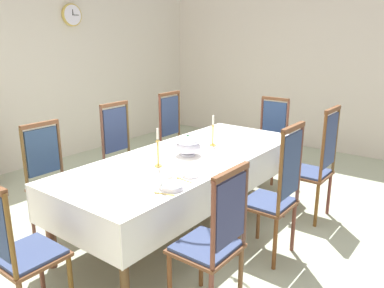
{
  "coord_description": "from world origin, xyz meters",
  "views": [
    {
      "loc": [
        -2.91,
        -2.56,
        1.94
      ],
      "look_at": [
        0.08,
        -0.26,
        0.87
      ],
      "focal_mm": 36.04,
      "sensor_mm": 36.0,
      "label": 1
    }
  ],
  "objects": [
    {
      "name": "tablecloth",
      "position": [
        0.0,
        -0.27,
        0.7
      ],
      "size": [
        2.86,
        1.14,
        0.35
      ],
      "color": "white",
      "rests_on": "dining_table"
    },
    {
      "name": "soup_tureen",
      "position": [
        -0.0,
        -0.27,
        0.88
      ],
      "size": [
        0.27,
        0.27,
        0.22
      ],
      "color": "white",
      "rests_on": "tablecloth"
    },
    {
      "name": "chair_north_b",
      "position": [
        0.01,
        0.7,
        0.61
      ],
      "size": [
        0.44,
        0.42,
        1.2
      ],
      "rotation": [
        0.0,
        0.0,
        3.14
      ],
      "color": "brown",
      "rests_on": "ground"
    },
    {
      "name": "chair_south_c",
      "position": [
        0.98,
        -1.24,
        0.62
      ],
      "size": [
        0.44,
        0.42,
        1.24
      ],
      "color": "brown",
      "rests_on": "ground"
    },
    {
      "name": "right_wall",
      "position": [
        3.7,
        0.0,
        1.6
      ],
      "size": [
        0.08,
        5.64,
        3.2
      ],
      "primitive_type": "cube",
      "color": "beige",
      "rests_on": "ground"
    },
    {
      "name": "spoon_secondary",
      "position": [
        -0.56,
        -0.64,
        0.78
      ],
      "size": [
        0.04,
        0.18,
        0.01
      ],
      "rotation": [
        0.0,
        0.0,
        -0.11
      ],
      "color": "gold",
      "rests_on": "tablecloth"
    },
    {
      "name": "candlestick_east",
      "position": [
        0.44,
        -0.27,
        0.91
      ],
      "size": [
        0.07,
        0.07,
        0.34
      ],
      "color": "gold",
      "rests_on": "tablecloth"
    },
    {
      "name": "back_wall",
      "position": [
        0.0,
        2.86,
        1.6
      ],
      "size": [
        7.32,
        0.08,
        3.2
      ],
      "primitive_type": "cube",
      "color": "beige",
      "rests_on": "ground"
    },
    {
      "name": "dining_table",
      "position": [
        0.0,
        -0.27,
        0.7
      ],
      "size": [
        2.84,
        1.12,
        0.77
      ],
      "color": "brown",
      "rests_on": "ground"
    },
    {
      "name": "chair_head_east",
      "position": [
        1.82,
        -0.27,
        0.58
      ],
      "size": [
        0.42,
        0.44,
        1.12
      ],
      "rotation": [
        0.0,
        0.0,
        1.57
      ],
      "color": "brown",
      "rests_on": "ground"
    },
    {
      "name": "candlestick_west",
      "position": [
        -0.44,
        -0.27,
        0.92
      ],
      "size": [
        0.07,
        0.07,
        0.36
      ],
      "color": "gold",
      "rests_on": "tablecloth"
    },
    {
      "name": "spoon_primary",
      "position": [
        -0.9,
        -0.7,
        0.78
      ],
      "size": [
        0.06,
        0.17,
        0.01
      ],
      "rotation": [
        0.0,
        0.0,
        0.28
      ],
      "color": "gold",
      "rests_on": "tablecloth"
    },
    {
      "name": "bowl_near_left",
      "position": [
        -0.78,
        -0.73,
        0.8
      ],
      "size": [
        0.18,
        0.18,
        0.04
      ],
      "color": "white",
      "rests_on": "tablecloth"
    },
    {
      "name": "ground",
      "position": [
        0.0,
        0.0,
        -0.02
      ],
      "size": [
        7.32,
        5.64,
        0.04
      ],
      "primitive_type": "cube",
      "color": "#A8B297"
    },
    {
      "name": "chair_south_b",
      "position": [
        0.01,
        -1.24,
        0.62
      ],
      "size": [
        0.44,
        0.42,
        1.24
      ],
      "color": "brown",
      "rests_on": "ground"
    },
    {
      "name": "chair_north_a",
      "position": [
        -0.94,
        0.69,
        0.59
      ],
      "size": [
        0.44,
        0.42,
        1.13
      ],
      "rotation": [
        0.0,
        0.0,
        3.14
      ],
      "color": "brown",
      "rests_on": "ground"
    },
    {
      "name": "chair_head_west",
      "position": [
        -1.82,
        -0.27,
        0.57
      ],
      "size": [
        0.42,
        0.44,
        1.09
      ],
      "rotation": [
        0.0,
        0.0,
        -1.57
      ],
      "color": "brown",
      "rests_on": "ground"
    },
    {
      "name": "chair_north_c",
      "position": [
        0.98,
        0.7,
        0.61
      ],
      "size": [
        0.44,
        0.42,
        1.21
      ],
      "rotation": [
        0.0,
        0.0,
        3.14
      ],
      "color": "brown",
      "rests_on": "ground"
    },
    {
      "name": "mounted_clock",
      "position": [
        0.96,
        2.79,
        2.25
      ],
      "size": [
        0.34,
        0.06,
        0.34
      ],
      "color": "#D1B251"
    },
    {
      "name": "chair_south_a",
      "position": [
        -0.94,
        -1.23,
        0.58
      ],
      "size": [
        0.44,
        0.42,
        1.13
      ],
      "color": "brown",
      "rests_on": "ground"
    },
    {
      "name": "bowl_near_right",
      "position": [
        -0.47,
        -0.66,
        0.79
      ],
      "size": [
        0.14,
        0.14,
        0.03
      ],
      "color": "white",
      "rests_on": "tablecloth"
    }
  ]
}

